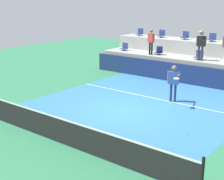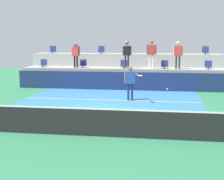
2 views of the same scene
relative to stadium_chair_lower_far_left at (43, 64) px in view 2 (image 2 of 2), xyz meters
name	(u,v)px [view 2 (image 2 of 2)]	position (x,y,z in m)	size (l,w,h in m)	color
ground_plane	(103,110)	(5.36, -7.23, -1.46)	(40.00, 40.00, 0.00)	#2D754C
court_inner_paint	(106,106)	(5.36, -6.23, -1.46)	(9.00, 10.00, 0.01)	teal
court_service_line	(111,100)	(5.36, -4.83, -1.46)	(9.00, 0.06, 0.00)	white
tennis_net	(79,121)	(5.36, -11.23, -0.97)	(10.48, 0.08, 1.07)	black
sponsor_backboard	(120,81)	(5.36, -1.23, -0.91)	(13.00, 0.16, 1.10)	navy
seating_tier_lower	(123,77)	(5.36, 0.07, -0.84)	(13.00, 1.80, 1.25)	#9E9E99
seating_tier_upper	(126,69)	(5.36, 1.87, -0.41)	(13.00, 1.80, 2.10)	#9E9E99
stadium_chair_lower_far_left	(43,64)	(0.00, 0.00, 0.00)	(0.44, 0.40, 0.52)	#2D2D33
stadium_chair_lower_left	(83,64)	(2.71, 0.00, 0.00)	(0.44, 0.40, 0.52)	#2D2D33
stadium_chair_lower_center	(124,65)	(5.41, 0.00, 0.00)	(0.44, 0.40, 0.52)	#2D2D33
stadium_chair_lower_right	(165,65)	(8.01, 0.00, 0.00)	(0.44, 0.40, 0.52)	#2D2D33
stadium_chair_lower_far_right	(208,66)	(10.69, 0.00, 0.00)	(0.44, 0.40, 0.52)	#2D2D33
stadium_chair_upper_far_left	(53,50)	(0.05, 1.80, 0.85)	(0.44, 0.40, 0.52)	#2D2D33
stadium_chair_upper_left	(77,50)	(1.82, 1.80, 0.85)	(0.44, 0.40, 0.52)	#2D2D33
stadium_chair_upper_mid_left	(101,50)	(3.59, 1.80, 0.85)	(0.44, 0.40, 0.52)	#2D2D33
stadium_chair_upper_center	(127,50)	(5.41, 1.80, 0.85)	(0.44, 0.40, 0.52)	#2D2D33
stadium_chair_upper_mid_right	(152,51)	(7.14, 1.80, 0.85)	(0.44, 0.40, 0.52)	#2D2D33
stadium_chair_upper_right	(178,51)	(8.88, 1.80, 0.85)	(0.44, 0.40, 0.52)	#2D2D33
stadium_chair_upper_far_right	(206,51)	(10.70, 1.80, 0.85)	(0.44, 0.40, 0.52)	#2D2D33
tennis_player	(131,80)	(6.33, -4.79, -0.40)	(1.01, 1.14, 1.74)	navy
spectator_leaning_on_rail	(76,53)	(2.34, -0.38, 0.74)	(0.57, 0.26, 1.60)	black
spectator_with_hat	(127,52)	(5.65, -0.38, 0.84)	(0.59, 0.48, 1.73)	#2D2D33
spectator_in_grey	(151,51)	(7.18, -0.38, 0.87)	(0.62, 0.28, 1.78)	white
spectator_in_white	(178,52)	(8.80, -0.38, 0.82)	(0.60, 0.23, 1.71)	#2D2D33
tennis_ball	(167,89)	(8.11, -8.36, -0.32)	(0.07, 0.07, 0.07)	#CCE033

